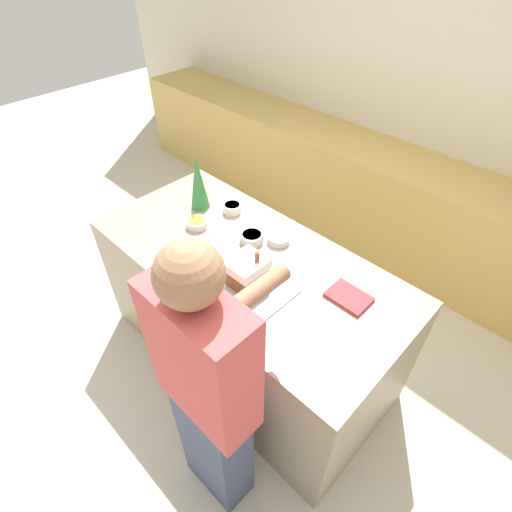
{
  "coord_description": "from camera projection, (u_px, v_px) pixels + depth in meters",
  "views": [
    {
      "loc": [
        1.2,
        -1.15,
        2.41
      ],
      "look_at": [
        0.07,
        0.0,
        0.97
      ],
      "focal_mm": 28.0,
      "sensor_mm": 36.0,
      "label": 1
    }
  ],
  "objects": [
    {
      "name": "ground_plane",
      "position": [
        248.0,
        353.0,
        2.85
      ],
      "size": [
        12.0,
        12.0,
        0.0
      ],
      "primitive_type": "plane",
      "color": "beige"
    },
    {
      "name": "wall_back",
      "position": [
        433.0,
        94.0,
        3.06
      ],
      "size": [
        8.0,
        0.05,
        2.6
      ],
      "color": "beige",
      "rests_on": "ground_plane"
    },
    {
      "name": "back_cabinet_block",
      "position": [
        386.0,
        204.0,
        3.46
      ],
      "size": [
        6.0,
        0.6,
        0.89
      ],
      "color": "tan",
      "rests_on": "ground_plane"
    },
    {
      "name": "kitchen_island",
      "position": [
        248.0,
        311.0,
        2.54
      ],
      "size": [
        1.89,
        0.9,
        0.91
      ],
      "color": "gray",
      "rests_on": "ground_plane"
    },
    {
      "name": "baking_tray",
      "position": [
        247.0,
        284.0,
        2.08
      ],
      "size": [
        0.47,
        0.32,
        0.01
      ],
      "color": "#9E9EA8",
      "rests_on": "kitchen_island"
    },
    {
      "name": "gingerbread_house",
      "position": [
        247.0,
        271.0,
        2.02
      ],
      "size": [
        0.17,
        0.19,
        0.22
      ],
      "color": "brown",
      "rests_on": "baking_tray"
    },
    {
      "name": "decorative_tree",
      "position": [
        198.0,
        182.0,
        2.49
      ],
      "size": [
        0.12,
        0.12,
        0.37
      ],
      "color": "#33843D",
      "rests_on": "kitchen_island"
    },
    {
      "name": "candy_bowl_front_corner",
      "position": [
        252.0,
        237.0,
        2.33
      ],
      "size": [
        0.14,
        0.14,
        0.05
      ],
      "color": "silver",
      "rests_on": "kitchen_island"
    },
    {
      "name": "candy_bowl_near_tray_right",
      "position": [
        279.0,
        238.0,
        2.33
      ],
      "size": [
        0.13,
        0.13,
        0.04
      ],
      "color": "white",
      "rests_on": "kitchen_island"
    },
    {
      "name": "candy_bowl_far_left",
      "position": [
        197.0,
        223.0,
        2.44
      ],
      "size": [
        0.13,
        0.13,
        0.05
      ],
      "color": "white",
      "rests_on": "kitchen_island"
    },
    {
      "name": "candy_bowl_near_tray_left",
      "position": [
        232.0,
        208.0,
        2.55
      ],
      "size": [
        0.12,
        0.12,
        0.05
      ],
      "color": "white",
      "rests_on": "kitchen_island"
    },
    {
      "name": "cookbook",
      "position": [
        349.0,
        297.0,
        2.0
      ],
      "size": [
        0.21,
        0.15,
        0.02
      ],
      "color": "#B23338",
      "rests_on": "kitchen_island"
    },
    {
      "name": "person",
      "position": [
        209.0,
        396.0,
        1.66
      ],
      "size": [
        0.45,
        0.56,
        1.7
      ],
      "color": "#424C6B",
      "rests_on": "ground_plane"
    }
  ]
}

